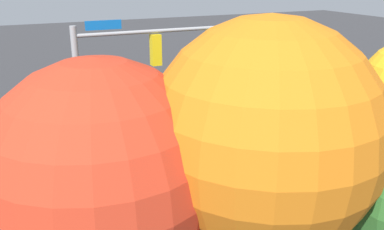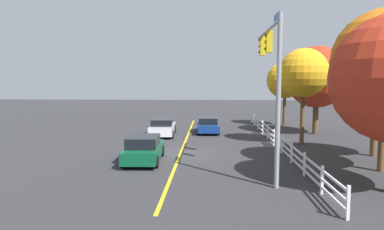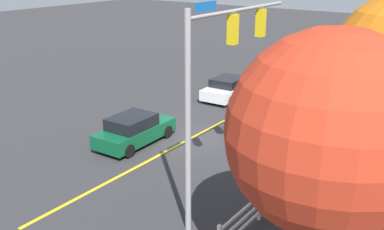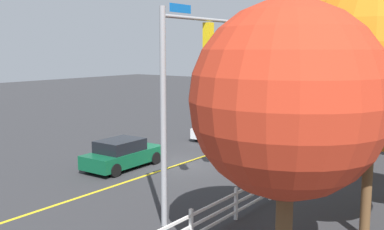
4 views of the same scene
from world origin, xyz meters
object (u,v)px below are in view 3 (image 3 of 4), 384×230
(car_0, at_px, (229,88))
(tree_3, at_px, (330,134))
(car_1, at_px, (295,91))
(car_2, at_px, (134,130))

(car_0, relative_size, tree_3, 0.63)
(car_0, bearing_deg, car_1, -65.98)
(car_0, xyz_separation_m, car_2, (9.24, 0.20, 0.03))
(car_2, distance_m, tree_3, 12.58)
(car_0, distance_m, car_1, 4.14)
(car_1, distance_m, tree_3, 17.97)
(car_0, xyz_separation_m, tree_3, (14.04, 11.17, 3.90))
(car_1, relative_size, tree_3, 0.57)
(tree_3, bearing_deg, car_2, -113.63)
(car_2, bearing_deg, car_0, -0.49)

